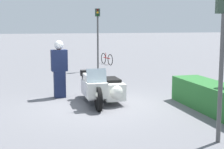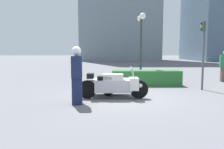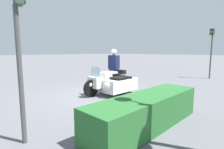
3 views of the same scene
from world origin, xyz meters
name	(u,v)px [view 1 (image 1 of 3)]	position (x,y,z in m)	size (l,w,h in m)	color
ground_plane	(99,107)	(0.00, 0.00, 0.00)	(160.00, 160.00, 0.00)	slate
police_motorcycle	(102,88)	(-0.39, 0.20, 0.47)	(2.56, 1.21, 1.16)	black
officer_rider	(59,67)	(-1.61, -0.95, 0.99)	(0.34, 0.53, 1.88)	#192347
hedge_bush_curbside	(213,97)	(1.30, 2.97, 0.38)	(3.43, 0.90, 0.76)	#28662D
traffic_light_near	(222,44)	(3.58, 1.69, 2.01)	(0.22, 0.28, 3.00)	#4C4C4C
traffic_light_far	(98,30)	(-7.81, 1.74, 2.11)	(0.22, 0.29, 3.19)	#4C4C4C
bicycle_parked	(107,59)	(-10.43, 2.89, 0.31)	(1.59, 0.35, 0.70)	black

